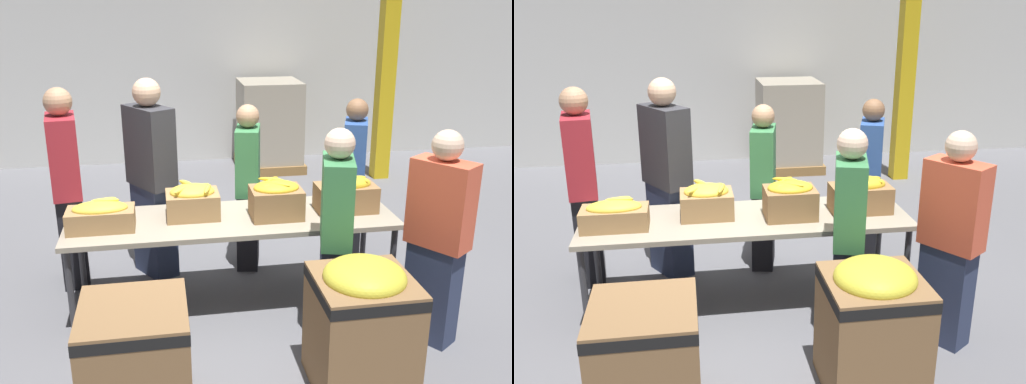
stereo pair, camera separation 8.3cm
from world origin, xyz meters
TOP-DOWN VIEW (x-y plane):
  - ground_plane at (0.00, 0.00)m, footprint 30.00×30.00m
  - wall_back at (0.00, 4.44)m, footprint 16.00×0.08m
  - sorting_table at (0.00, 0.00)m, footprint 2.59×0.78m
  - banana_box_0 at (-1.00, -0.08)m, footprint 0.50×0.26m
  - banana_box_1 at (-0.31, 0.06)m, footprint 0.41×0.31m
  - banana_box_2 at (0.34, -0.04)m, footprint 0.40×0.31m
  - banana_box_3 at (0.93, 0.01)m, footprint 0.48×0.28m
  - volunteer_0 at (1.26, 0.75)m, footprint 0.33×0.45m
  - volunteer_1 at (0.23, 0.65)m, footprint 0.29×0.44m
  - volunteer_2 at (-0.62, 0.63)m, footprint 0.45×0.53m
  - volunteer_3 at (1.35, -0.79)m, footprint 0.41×0.47m
  - volunteer_4 at (-1.33, 0.58)m, footprint 0.30×0.49m
  - volunteer_5 at (0.66, -0.61)m, footprint 0.31×0.46m
  - donation_bin_0 at (-0.74, -1.23)m, footprint 0.63×0.63m
  - donation_bin_1 at (0.65, -1.23)m, footprint 0.60×0.60m
  - support_pillar at (2.48, 3.09)m, footprint 0.21×0.21m
  - pallet_stack_0 at (1.04, 3.80)m, footprint 0.93×0.93m

SIDE VIEW (x-z plane):
  - ground_plane at x=0.00m, z-range 0.00..0.00m
  - donation_bin_0 at x=-0.74m, z-range 0.03..0.74m
  - donation_bin_1 at x=0.65m, z-range 0.03..0.91m
  - pallet_stack_0 at x=1.04m, z-range -0.01..1.27m
  - sorting_table at x=0.00m, z-range 0.32..1.06m
  - volunteer_1 at x=0.23m, z-range 0.00..1.52m
  - volunteer_0 at x=1.26m, z-range 0.00..1.52m
  - volunteer_5 at x=0.66m, z-range 0.00..1.57m
  - volunteer_3 at x=1.35m, z-range 0.00..1.57m
  - banana_box_0 at x=-1.00m, z-range 0.73..0.97m
  - volunteer_4 at x=-1.33m, z-range -0.01..1.71m
  - banana_box_1 at x=-0.31m, z-range 0.74..1.02m
  - volunteer_2 at x=-0.62m, z-range -0.01..1.76m
  - banana_box_3 at x=0.93m, z-range 0.74..1.03m
  - banana_box_2 at x=0.34m, z-range 0.74..1.05m
  - wall_back at x=0.00m, z-range 0.00..4.00m
  - support_pillar at x=2.48m, z-range 0.00..4.00m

